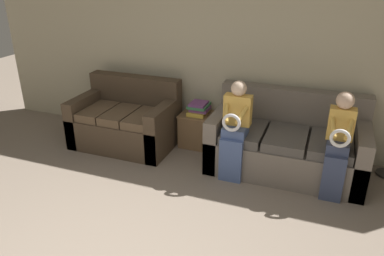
# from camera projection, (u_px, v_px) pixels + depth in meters

# --- Properties ---
(wall_back) EXTENTS (7.08, 0.06, 2.55)m
(wall_back) POSITION_uv_depth(u_px,v_px,m) (221.00, 52.00, 4.93)
(wall_back) COLOR #BCB293
(wall_back) RESTS_ON ground_plane
(couch_main) EXTENTS (1.81, 0.95, 0.93)m
(couch_main) POSITION_uv_depth(u_px,v_px,m) (287.00, 144.00, 4.56)
(couch_main) COLOR #70665B
(couch_main) RESTS_ON ground_plane
(couch_side) EXTENTS (1.36, 0.88, 0.90)m
(couch_side) POSITION_uv_depth(u_px,v_px,m) (126.00, 122.00, 5.21)
(couch_side) COLOR #473828
(couch_side) RESTS_ON ground_plane
(child_left_seated) EXTENTS (0.32, 0.38, 1.16)m
(child_left_seated) POSITION_uv_depth(u_px,v_px,m) (235.00, 127.00, 4.27)
(child_left_seated) COLOR #475B8E
(child_left_seated) RESTS_ON ground_plane
(child_right_seated) EXTENTS (0.27, 0.38, 1.16)m
(child_right_seated) POSITION_uv_depth(u_px,v_px,m) (339.00, 141.00, 3.91)
(child_right_seated) COLOR #384260
(child_right_seated) RESTS_ON ground_plane
(side_shelf) EXTENTS (0.49, 0.43, 0.47)m
(side_shelf) POSITION_uv_depth(u_px,v_px,m) (199.00, 129.00, 5.19)
(side_shelf) COLOR brown
(side_shelf) RESTS_ON ground_plane
(book_stack) EXTENTS (0.26, 0.32, 0.16)m
(book_stack) POSITION_uv_depth(u_px,v_px,m) (199.00, 108.00, 5.07)
(book_stack) COLOR gold
(book_stack) RESTS_ON side_shelf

